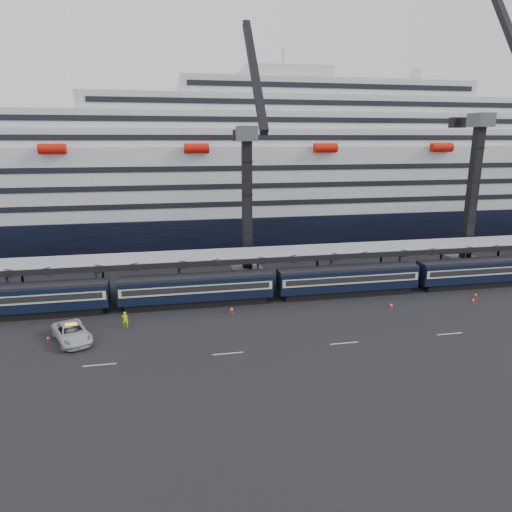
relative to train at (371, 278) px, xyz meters
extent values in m
plane|color=black|center=(4.65, -10.00, -2.20)|extent=(260.00, 260.00, 0.00)
cube|color=beige|center=(-33.35, -14.00, -2.19)|extent=(3.00, 0.15, 0.02)
cube|color=beige|center=(-21.35, -14.00, -2.19)|extent=(3.00, 0.15, 0.02)
cube|color=beige|center=(-9.35, -14.00, -2.19)|extent=(3.00, 0.15, 0.02)
cube|color=beige|center=(2.65, -14.00, -2.19)|extent=(3.00, 0.15, 0.02)
cube|color=black|center=(-43.35, 0.00, -1.75)|extent=(17.48, 2.40, 0.90)
cube|color=black|center=(-43.35, 0.00, 0.05)|extent=(19.00, 2.80, 2.70)
cube|color=beige|center=(-43.35, 0.00, 0.35)|extent=(18.62, 2.92, 1.05)
cube|color=black|center=(-43.35, 0.00, 0.40)|extent=(17.86, 2.98, 0.70)
cube|color=black|center=(-43.35, 0.00, 1.55)|extent=(19.00, 2.50, 0.35)
cube|color=black|center=(-23.35, 0.00, -1.75)|extent=(17.48, 2.40, 0.90)
cube|color=black|center=(-23.35, 0.00, 0.05)|extent=(19.00, 2.80, 2.70)
cube|color=beige|center=(-23.35, 0.00, 0.35)|extent=(18.62, 2.92, 1.05)
cube|color=black|center=(-23.35, 0.00, 0.40)|extent=(17.86, 2.98, 0.70)
cube|color=black|center=(-23.35, 0.00, 1.55)|extent=(19.00, 2.50, 0.35)
cube|color=black|center=(-3.35, 0.00, -1.75)|extent=(17.48, 2.40, 0.90)
cube|color=black|center=(-3.35, 0.00, 0.05)|extent=(19.00, 2.80, 2.70)
cube|color=beige|center=(-3.35, 0.00, 0.35)|extent=(18.62, 2.92, 1.05)
cube|color=black|center=(-3.35, 0.00, 0.40)|extent=(17.86, 2.98, 0.70)
cube|color=black|center=(-3.35, 0.00, 1.55)|extent=(19.00, 2.50, 0.35)
cube|color=black|center=(16.65, 0.00, -1.75)|extent=(17.48, 2.40, 0.90)
cube|color=black|center=(16.65, 0.00, 0.05)|extent=(19.00, 2.80, 2.70)
cube|color=beige|center=(16.65, 0.00, 0.35)|extent=(18.62, 2.92, 1.05)
cube|color=black|center=(16.65, 0.00, 0.40)|extent=(17.86, 2.98, 0.70)
cube|color=black|center=(16.65, 0.00, 1.55)|extent=(19.00, 2.50, 0.35)
cube|color=gray|center=(4.65, 4.00, 3.20)|extent=(130.00, 6.00, 0.25)
cube|color=black|center=(4.65, 1.00, 2.90)|extent=(130.00, 0.25, 0.70)
cube|color=black|center=(4.65, 7.00, 2.90)|extent=(130.00, 0.25, 0.70)
cube|color=black|center=(-45.35, 1.20, 0.50)|extent=(0.25, 0.25, 5.40)
cube|color=black|center=(-45.35, 6.80, 0.50)|extent=(0.25, 0.25, 5.40)
cube|color=black|center=(-35.35, 1.20, 0.50)|extent=(0.25, 0.25, 5.40)
cube|color=black|center=(-35.35, 6.80, 0.50)|extent=(0.25, 0.25, 5.40)
cube|color=black|center=(-25.35, 1.20, 0.50)|extent=(0.25, 0.25, 5.40)
cube|color=black|center=(-25.35, 6.80, 0.50)|extent=(0.25, 0.25, 5.40)
cube|color=black|center=(-15.35, 1.20, 0.50)|extent=(0.25, 0.25, 5.40)
cube|color=black|center=(-15.35, 6.80, 0.50)|extent=(0.25, 0.25, 5.40)
cube|color=black|center=(-5.35, 1.20, 0.50)|extent=(0.25, 0.25, 5.40)
cube|color=black|center=(-5.35, 6.80, 0.50)|extent=(0.25, 0.25, 5.40)
cube|color=black|center=(4.65, 1.20, 0.50)|extent=(0.25, 0.25, 5.40)
cube|color=black|center=(4.65, 6.80, 0.50)|extent=(0.25, 0.25, 5.40)
cube|color=black|center=(14.65, 1.20, 0.50)|extent=(0.25, 0.25, 5.40)
cube|color=black|center=(14.65, 6.80, 0.50)|extent=(0.25, 0.25, 5.40)
cube|color=black|center=(24.65, 6.80, 0.50)|extent=(0.25, 0.25, 5.40)
cube|color=black|center=(4.65, 36.00, 1.30)|extent=(200.00, 28.00, 7.00)
cube|color=silver|center=(4.65, 36.00, 10.80)|extent=(190.00, 26.88, 12.00)
cube|color=silver|center=(4.65, 36.00, 18.30)|extent=(160.00, 24.64, 3.00)
cube|color=black|center=(4.65, 23.63, 18.30)|extent=(153.60, 0.12, 0.90)
cube|color=silver|center=(4.65, 36.00, 21.30)|extent=(124.00, 21.84, 3.00)
cube|color=black|center=(4.65, 25.03, 21.30)|extent=(119.04, 0.12, 0.90)
cube|color=silver|center=(4.65, 36.00, 24.30)|extent=(90.00, 19.04, 3.00)
cube|color=black|center=(4.65, 26.43, 24.30)|extent=(86.40, 0.12, 0.90)
cube|color=silver|center=(4.65, 36.00, 27.30)|extent=(56.00, 16.24, 3.00)
cube|color=black|center=(4.65, 27.83, 27.30)|extent=(53.76, 0.12, 0.90)
cube|color=silver|center=(-3.35, 36.00, 29.80)|extent=(16.00, 12.00, 2.50)
cylinder|color=silver|center=(24.65, 36.00, 30.30)|extent=(2.80, 2.80, 3.00)
cylinder|color=red|center=(-43.35, 21.96, 16.60)|extent=(4.00, 1.60, 1.60)
cylinder|color=red|center=(-21.35, 21.96, 16.60)|extent=(4.00, 1.60, 1.60)
cylinder|color=red|center=(0.65, 21.96, 16.60)|extent=(4.00, 1.60, 1.60)
cylinder|color=red|center=(22.65, 21.96, 16.60)|extent=(4.00, 1.60, 1.60)
cube|color=#47494E|center=(-15.35, 9.00, -1.20)|extent=(4.50, 4.50, 2.00)
cube|color=black|center=(-15.35, 9.00, 8.80)|extent=(1.30, 1.30, 18.00)
cube|color=#47494E|center=(-15.35, 9.00, 18.80)|extent=(2.60, 3.20, 2.00)
cube|color=black|center=(-15.35, 3.21, 25.69)|extent=(0.90, 12.26, 14.37)
cube|color=black|center=(-15.35, 11.52, 18.80)|extent=(0.90, 5.04, 0.90)
cube|color=black|center=(-15.35, 14.04, 18.60)|extent=(2.20, 1.60, 1.60)
cube|color=#47494E|center=(19.65, 8.00, -1.20)|extent=(4.50, 4.50, 2.00)
cube|color=black|center=(19.65, 8.00, 9.80)|extent=(1.30, 1.30, 20.00)
cube|color=#47494E|center=(19.65, 8.00, 20.80)|extent=(2.60, 3.20, 2.00)
cube|color=black|center=(19.65, 10.80, 20.80)|extent=(0.90, 5.60, 0.90)
cube|color=black|center=(19.65, 13.60, 20.60)|extent=(2.20, 1.60, 1.60)
imported|color=#B4B7BC|center=(-36.78, -8.06, -1.30)|extent=(5.30, 7.11, 1.79)
imported|color=#BEFF0D|center=(-31.67, -5.44, -1.28)|extent=(0.69, 0.48, 1.84)
cube|color=red|center=(-39.22, -7.61, -2.18)|extent=(0.35, 0.35, 0.04)
cone|color=red|center=(-39.22, -7.61, -1.83)|extent=(0.29, 0.29, 0.66)
cylinder|color=white|center=(-39.22, -7.61, -1.83)|extent=(0.25, 0.25, 0.11)
cube|color=red|center=(-19.46, -3.32, -2.18)|extent=(0.41, 0.41, 0.04)
cone|color=red|center=(-19.46, -3.32, -1.76)|extent=(0.35, 0.35, 0.78)
cylinder|color=white|center=(-19.46, -3.32, -1.76)|extent=(0.29, 0.29, 0.13)
cube|color=red|center=(0.14, -5.64, -2.18)|extent=(0.40, 0.40, 0.04)
cone|color=red|center=(0.14, -5.64, -1.77)|extent=(0.34, 0.34, 0.77)
cylinder|color=white|center=(0.14, -5.64, -1.77)|extent=(0.29, 0.29, 0.13)
cube|color=red|center=(12.90, -4.24, -2.18)|extent=(0.40, 0.40, 0.04)
cone|color=red|center=(12.90, -4.24, -1.78)|extent=(0.33, 0.33, 0.75)
cylinder|color=white|center=(12.90, -4.24, -1.78)|extent=(0.28, 0.28, 0.12)
cube|color=red|center=(11.27, -5.96, -2.18)|extent=(0.40, 0.40, 0.04)
cone|color=red|center=(11.27, -5.96, -1.78)|extent=(0.33, 0.33, 0.75)
cylinder|color=white|center=(11.27, -5.96, -1.78)|extent=(0.28, 0.28, 0.12)
camera|label=1|loc=(-26.51, -54.44, 18.14)|focal=32.00mm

